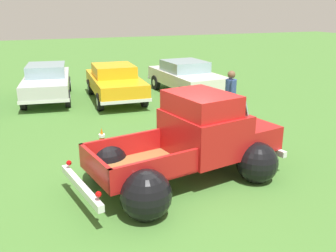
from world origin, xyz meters
TOP-DOWN VIEW (x-y plane):
  - ground_plane at (0.00, 0.00)m, footprint 80.00×80.00m
  - vintage_pickup_truck at (0.38, 0.07)m, footprint 4.89×3.42m
  - show_car_1 at (-2.11, 8.99)m, footprint 2.36×4.77m
  - show_car_2 at (0.45, 7.85)m, footprint 2.09×4.49m
  - show_car_3 at (3.64, 7.87)m, footprint 2.17×4.46m
  - spectator_0 at (2.94, 2.90)m, footprint 0.44×0.53m
  - lane_cone_0 at (-1.22, 2.42)m, footprint 0.36×0.36m
  - lane_cone_1 at (0.80, 2.97)m, footprint 0.36×0.36m

SIDE VIEW (x-z plane):
  - ground_plane at x=0.00m, z-range 0.00..0.00m
  - lane_cone_0 at x=-1.22m, z-range 0.00..0.63m
  - lane_cone_1 at x=0.80m, z-range 0.00..0.63m
  - vintage_pickup_truck at x=0.38m, z-range -0.22..1.74m
  - show_car_1 at x=-2.11m, z-range 0.07..1.50m
  - show_car_2 at x=0.45m, z-range 0.07..1.50m
  - show_car_3 at x=3.64m, z-range 0.07..1.50m
  - spectator_0 at x=2.94m, z-range 0.14..1.97m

